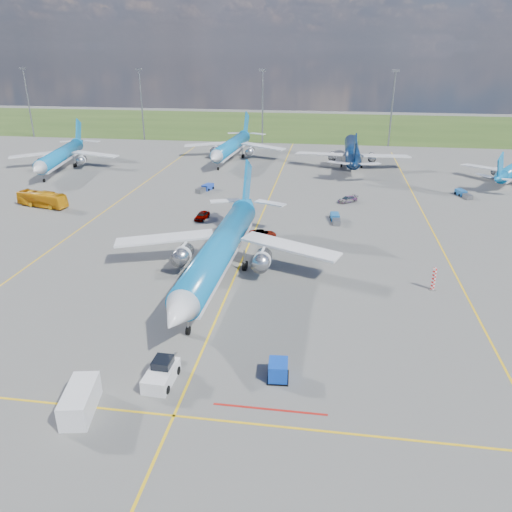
# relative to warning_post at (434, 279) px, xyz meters

# --- Properties ---
(ground) EXTENTS (400.00, 400.00, 0.00)m
(ground) POSITION_rel_warning_post_xyz_m (-26.00, -8.00, -1.50)
(ground) COLOR #50504E
(ground) RESTS_ON ground
(grass_strip) EXTENTS (400.00, 80.00, 0.01)m
(grass_strip) POSITION_rel_warning_post_xyz_m (-26.00, 142.00, -1.50)
(grass_strip) COLOR #2D4719
(grass_strip) RESTS_ON ground
(taxiway_lines) EXTENTS (60.25, 160.00, 0.02)m
(taxiway_lines) POSITION_rel_warning_post_xyz_m (-25.83, 19.70, -1.49)
(taxiway_lines) COLOR yellow
(taxiway_lines) RESTS_ON ground
(floodlight_masts) EXTENTS (202.20, 0.50, 22.70)m
(floodlight_masts) POSITION_rel_warning_post_xyz_m (-16.00, 102.00, 11.06)
(floodlight_masts) COLOR slate
(floodlight_masts) RESTS_ON ground
(warning_post) EXTENTS (0.50, 0.50, 3.00)m
(warning_post) POSITION_rel_warning_post_xyz_m (0.00, 0.00, 0.00)
(warning_post) COLOR red
(warning_post) RESTS_ON ground
(bg_jet_nw) EXTENTS (36.19, 43.68, 10.22)m
(bg_jet_nw) POSITION_rel_warning_post_xyz_m (-81.41, 56.94, -1.50)
(bg_jet_nw) COLOR #0C6BAD
(bg_jet_nw) RESTS_ON ground
(bg_jet_nnw) EXTENTS (33.70, 42.69, 10.65)m
(bg_jet_nnw) POSITION_rel_warning_post_xyz_m (-40.90, 75.24, -1.50)
(bg_jet_nnw) COLOR #0C6BAD
(bg_jet_nnw) RESTS_ON ground
(bg_jet_n) EXTENTS (31.64, 41.35, 10.76)m
(bg_jet_n) POSITION_rel_warning_post_xyz_m (-8.31, 72.80, -1.50)
(bg_jet_n) COLOR #061A39
(bg_jet_n) RESTS_ON ground
(main_airliner) EXTENTS (35.36, 45.73, 11.74)m
(main_airliner) POSITION_rel_warning_post_xyz_m (-27.87, -0.26, -1.50)
(main_airliner) COLOR #0C6BAD
(main_airliner) RESTS_ON ground
(pushback_tug) EXTENTS (2.50, 6.32, 2.13)m
(pushback_tug) POSITION_rel_warning_post_xyz_m (-28.51, -23.53, -0.64)
(pushback_tug) COLOR silver
(pushback_tug) RESTS_ON ground
(uld_container) EXTENTS (1.94, 2.35, 1.79)m
(uld_container) POSITION_rel_warning_post_xyz_m (-17.77, -21.48, -0.61)
(uld_container) COLOR #0C3AB3
(uld_container) RESTS_ON ground
(service_van) EXTENTS (3.23, 5.56, 2.30)m
(service_van) POSITION_rel_warning_post_xyz_m (-34.01, -28.63, -0.35)
(service_van) COLOR silver
(service_van) RESTS_ON ground
(apron_bus) EXTENTS (11.05, 5.09, 3.00)m
(apron_bus) POSITION_rel_warning_post_xyz_m (-69.15, 26.36, -0.00)
(apron_bus) COLOR orange
(apron_bus) RESTS_ON ground
(service_car_a) EXTENTS (2.34, 4.44, 1.44)m
(service_car_a) POSITION_rel_warning_post_xyz_m (-36.38, 23.35, -0.78)
(service_car_a) COLOR #999999
(service_car_a) RESTS_ON ground
(service_car_b) EXTENTS (4.61, 2.37, 1.25)m
(service_car_b) POSITION_rel_warning_post_xyz_m (-24.27, 15.80, -0.88)
(service_car_b) COLOR #999999
(service_car_b) RESTS_ON ground
(service_car_c) EXTENTS (4.53, 4.00, 1.26)m
(service_car_c) POSITION_rel_warning_post_xyz_m (-10.05, 38.07, -0.87)
(service_car_c) COLOR #999999
(service_car_c) RESTS_ON ground
(baggage_tug_w) EXTENTS (1.87, 5.20, 1.14)m
(baggage_tug_w) POSITION_rel_warning_post_xyz_m (-12.43, 25.71, -0.96)
(baggage_tug_w) COLOR #1A5A9E
(baggage_tug_w) RESTS_ON ground
(baggage_tug_c) EXTENTS (3.14, 5.55, 1.21)m
(baggage_tug_c) POSITION_rel_warning_post_xyz_m (-40.44, 42.39, -0.93)
(baggage_tug_c) COLOR #1C3DA8
(baggage_tug_c) RESTS_ON ground
(baggage_tug_e) EXTENTS (2.78, 5.27, 1.14)m
(baggage_tug_e) POSITION_rel_warning_post_xyz_m (14.04, 45.91, -0.96)
(baggage_tug_e) COLOR #184F90
(baggage_tug_e) RESTS_ON ground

